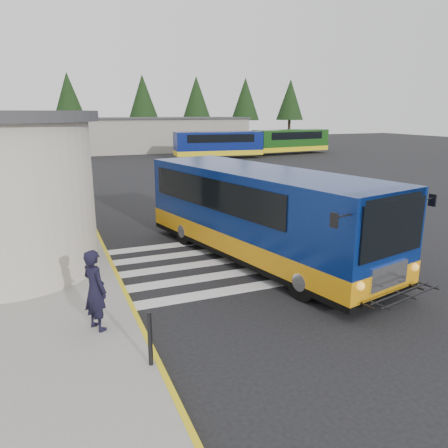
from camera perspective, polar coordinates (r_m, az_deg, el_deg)
name	(u,v)px	position (r m, az deg, el deg)	size (l,w,h in m)	color
ground	(226,253)	(15.71, 0.33, -3.78)	(140.00, 140.00, 0.00)	black
curb_strip	(97,234)	(18.50, -16.25, -1.29)	(0.12, 34.00, 0.16)	yellow
crosswalk	(222,261)	(14.83, -0.27, -4.88)	(8.00, 5.35, 0.01)	silver
depot_building	(142,135)	(57.07, -10.62, 11.41)	(26.40, 8.40, 4.20)	gray
tree_line	(131,98)	(64.92, -12.09, 15.81)	(58.40, 4.40, 10.00)	black
transit_bus	(260,217)	(14.76, 4.79, 0.89)	(5.53, 11.19, 3.07)	navy
pedestrian_a	(95,290)	(10.20, -16.50, -8.27)	(0.68, 0.45, 1.87)	black
pedestrian_b	(10,254)	(13.68, -26.12, -3.56)	(0.86, 0.67, 1.77)	black
bollard	(150,339)	(8.75, -9.64, -14.56)	(0.09, 0.09, 1.11)	black
far_bus_a	(218,144)	(47.80, -0.77, 10.47)	(9.65, 3.66, 2.43)	#07145A
far_bus_b	(291,140)	(53.58, 8.69, 10.75)	(9.71, 3.69, 2.44)	#164311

